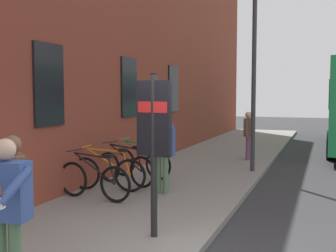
# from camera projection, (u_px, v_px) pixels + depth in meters

# --- Properties ---
(ground) EXTENTS (60.00, 60.00, 0.00)m
(ground) POSITION_uv_depth(u_px,v_px,m) (301.00, 183.00, 10.39)
(ground) COLOR #2D2D30
(sidewalk_pavement) EXTENTS (24.00, 3.50, 0.12)m
(sidewalk_pavement) POSITION_uv_depth(u_px,v_px,m) (214.00, 162.00, 13.22)
(sidewalk_pavement) COLOR gray
(sidewalk_pavement) RESTS_ON ground
(station_facade) EXTENTS (22.00, 0.65, 9.20)m
(station_facade) POSITION_uv_depth(u_px,v_px,m) (165.00, 26.00, 14.52)
(station_facade) COLOR brown
(station_facade) RESTS_ON ground
(bicycle_under_window) EXTENTS (0.48, 1.76, 0.97)m
(bicycle_under_window) POSITION_uv_depth(u_px,v_px,m) (94.00, 180.00, 8.30)
(bicycle_under_window) COLOR black
(bicycle_under_window) RESTS_ON sidewalk_pavement
(bicycle_leaning_wall) EXTENTS (0.48, 1.76, 0.97)m
(bicycle_leaning_wall) POSITION_uv_depth(u_px,v_px,m) (108.00, 173.00, 9.06)
(bicycle_leaning_wall) COLOR black
(bicycle_leaning_wall) RESTS_ON sidewalk_pavement
(bicycle_by_door) EXTENTS (0.66, 1.71, 0.97)m
(bicycle_by_door) POSITION_uv_depth(u_px,v_px,m) (125.00, 168.00, 9.66)
(bicycle_by_door) COLOR black
(bicycle_by_door) RESTS_ON sidewalk_pavement
(bicycle_nearest_sign) EXTENTS (0.48, 1.76, 0.97)m
(bicycle_nearest_sign) POSITION_uv_depth(u_px,v_px,m) (140.00, 162.00, 10.45)
(bicycle_nearest_sign) COLOR black
(bicycle_nearest_sign) RESTS_ON sidewalk_pavement
(transit_info_sign) EXTENTS (0.17, 0.56, 2.40)m
(transit_info_sign) POSITION_uv_depth(u_px,v_px,m) (154.00, 129.00, 6.06)
(transit_info_sign) COLOR black
(transit_info_sign) RESTS_ON sidewalk_pavement
(pedestrian_near_bus) EXTENTS (0.48, 0.51, 1.64)m
(pedestrian_near_bus) POSITION_uv_depth(u_px,v_px,m) (13.00, 190.00, 4.81)
(pedestrian_near_bus) COLOR #26262D
(pedestrian_near_bus) RESTS_ON sidewalk_pavement
(pedestrian_crossing_street) EXTENTS (0.32, 0.63, 1.68)m
(pedestrian_crossing_street) POSITION_uv_depth(u_px,v_px,m) (162.00, 145.00, 8.79)
(pedestrian_crossing_street) COLOR #4C724C
(pedestrian_crossing_street) RESTS_ON sidewalk_pavement
(pedestrian_by_facade) EXTENTS (0.59, 0.22, 1.54)m
(pedestrian_by_facade) POSITION_uv_depth(u_px,v_px,m) (248.00, 130.00, 13.33)
(pedestrian_by_facade) COLOR #723F72
(pedestrian_by_facade) RESTS_ON sidewalk_pavement
(tourist_with_hotdogs) EXTENTS (0.61, 0.63, 1.65)m
(tourist_with_hotdogs) POSITION_uv_depth(u_px,v_px,m) (5.00, 200.00, 4.25)
(tourist_with_hotdogs) COLOR #4C724C
(tourist_with_hotdogs) RESTS_ON sidewalk_pavement
(street_lamp) EXTENTS (0.28, 0.28, 5.66)m
(street_lamp) POSITION_uv_depth(u_px,v_px,m) (254.00, 48.00, 11.16)
(street_lamp) COLOR #333338
(street_lamp) RESTS_ON sidewalk_pavement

